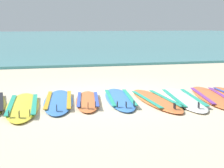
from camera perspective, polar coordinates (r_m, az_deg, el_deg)
ground_plane at (r=7.87m, az=-0.57°, el=-2.27°), size 80.00×80.00×0.00m
sea at (r=43.24m, az=-11.65°, el=7.66°), size 80.00×60.00×0.10m
surfboard_2 at (r=7.17m, az=-14.64°, el=-3.53°), size 0.77×2.61×0.18m
surfboard_3 at (r=7.44m, az=-8.88°, el=-2.82°), size 0.92×2.53×0.18m
surfboard_4 at (r=7.41m, az=-4.05°, el=-2.78°), size 0.86×2.14×0.18m
surfboard_5 at (r=7.59m, az=1.29°, el=-2.46°), size 0.91×2.46×0.18m
surfboard_6 at (r=7.52m, az=7.27°, el=-2.65°), size 0.66×2.44×0.18m
surfboard_7 at (r=7.74m, az=11.80°, el=-2.41°), size 1.02×2.61×0.18m
surfboard_8 at (r=8.11m, az=16.26°, el=-2.04°), size 1.15×2.60×0.18m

